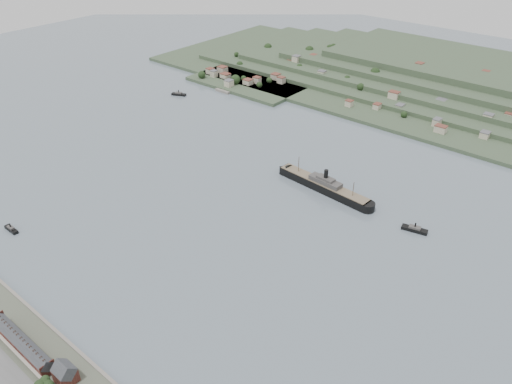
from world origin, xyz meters
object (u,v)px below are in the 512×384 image
Objects in this scene: steamship at (321,184)px; terrace_row at (22,343)px; gabled_building at (65,373)px; tugboat at (11,229)px.

terrace_row is at bearing -96.78° from steamship.
steamship is (-7.17, 251.02, -3.66)m from gabled_building.
steamship reaches higher than terrace_row.
gabled_building is at bearing 6.12° from terrace_row.
gabled_building is 0.96× the size of tugboat.
gabled_building reaches higher than terrace_row.
terrace_row reaches higher than tugboat.
steamship is 249.87m from tugboat.
gabled_building is at bearing -88.36° from steamship.
steamship is (30.33, 255.04, -2.32)m from terrace_row.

